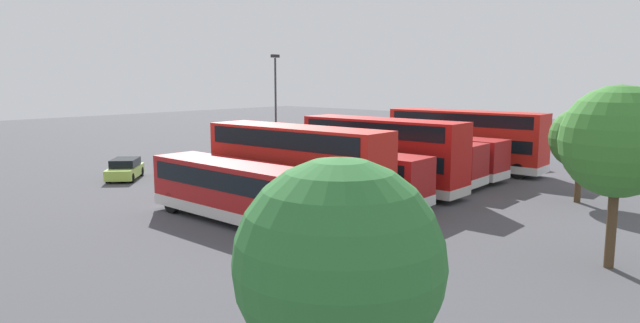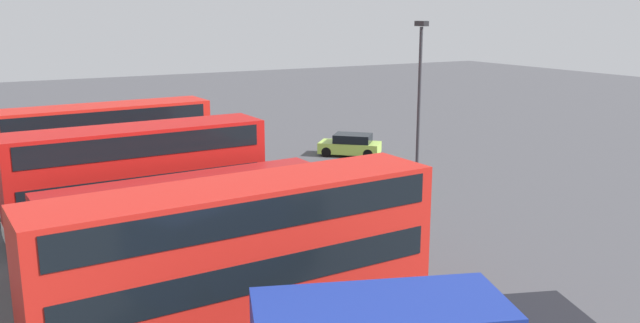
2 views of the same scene
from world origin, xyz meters
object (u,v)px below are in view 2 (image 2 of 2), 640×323
Objects in this scene: bus_single_deck_third at (189,213)px; lamp_post_tall at (419,102)px; bus_double_decker_near_end at (242,254)px; bus_single_deck_second at (209,239)px; bus_double_decker_fourth at (139,175)px; bus_double_decker_sixth at (105,145)px; bus_single_deck_fifth at (123,175)px; waste_bin_yellow at (417,186)px; bus_single_deck_seventh at (105,147)px; car_hatchback_silver at (351,145)px.

lamp_post_tall is at bearing -85.71° from bus_single_deck_third.
bus_single_deck_second is at bearing -5.77° from bus_double_decker_near_end.
bus_double_decker_fourth is 1.23× the size of lamp_post_tall.
bus_double_decker_near_end is 1.14× the size of bus_single_deck_second.
bus_double_decker_sixth is at bearing 0.39° from bus_double_decker_near_end.
bus_single_deck_second is 10.73m from bus_single_deck_fifth.
bus_double_decker_near_end reaches higher than bus_single_deck_third.
bus_double_decker_sixth is (14.32, 0.53, 0.83)m from bus_single_deck_second.
bus_double_decker_near_end is 1.11× the size of bus_double_decker_fourth.
bus_single_deck_seventh is at bearing 47.26° from waste_bin_yellow.
bus_single_deck_third is 11.18m from bus_double_decker_sixth.
bus_double_decker_near_end is at bearing 174.22° from bus_single_deck_third.
bus_double_decker_near_end and bus_double_decker_fourth have the same top height.
bus_single_deck_third is 2.77× the size of car_hatchback_silver.
bus_single_deck_second and bus_single_deck_seventh have the same top height.
car_hatchback_silver is at bearing -85.73° from bus_double_decker_sixth.
waste_bin_yellow is at bearing -78.99° from bus_single_deck_third.
bus_single_deck_seventh is at bearing 0.81° from bus_single_deck_third.
lamp_post_tall is at bearing -56.85° from bus_double_decker_near_end.
bus_single_deck_fifth is at bearing -179.44° from bus_double_decker_sixth.
bus_single_deck_fifth and bus_single_deck_seventh have the same top height.
bus_single_deck_seventh is 18.53m from lamp_post_tall.
bus_single_deck_fifth is 14.69m from waste_bin_yellow.
bus_single_deck_fifth is 2.69× the size of car_hatchback_silver.
bus_single_deck_second is 0.94× the size of bus_single_deck_third.
bus_single_deck_second is at bearing 113.33° from waste_bin_yellow.
bus_single_deck_third is 3.91m from bus_double_decker_fourth.
bus_double_decker_fourth is at bearing 179.16° from bus_double_decker_sixth.
lamp_post_tall is at bearing -71.20° from bus_single_deck_second.
bus_double_decker_near_end is 18.33m from bus_double_decker_sixth.
bus_double_decker_near_end reaches higher than bus_single_deck_seventh.
bus_single_deck_third is (3.20, -0.33, 0.00)m from bus_single_deck_second.
bus_double_decker_sixth is at bearing 4.39° from bus_single_deck_third.
bus_double_decker_fourth is 18.16m from car_hatchback_silver.
bus_single_deck_second is 14.35m from bus_double_decker_sixth.
waste_bin_yellow is (-12.15, -13.15, -1.15)m from bus_single_deck_seventh.
bus_double_decker_fourth reaches higher than bus_single_deck_second.
lamp_post_tall reaches higher than bus_double_decker_fourth.
bus_single_deck_fifth is 14.55m from lamp_post_tall.
bus_single_deck_third is at bearing -175.61° from bus_double_decker_sixth.
bus_single_deck_second is 11.25× the size of waste_bin_yellow.
bus_single_deck_fifth is 11.64× the size of waste_bin_yellow.
bus_single_deck_third is 1.05× the size of bus_double_decker_fourth.
bus_double_decker_sixth is at bearing -0.84° from bus_double_decker_fourth.
bus_double_decker_fourth is at bearing 177.84° from bus_single_deck_fifth.
bus_single_deck_second is 14.49m from waste_bin_yellow.
bus_double_decker_sixth reaches higher than bus_single_deck_second.
bus_double_decker_fourth reaches higher than car_hatchback_silver.
bus_double_decker_fourth is 11.47× the size of waste_bin_yellow.
bus_double_decker_near_end reaches higher than bus_single_deck_fifth.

